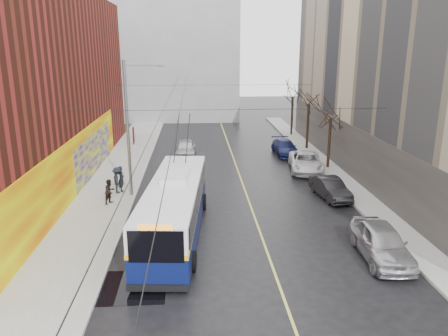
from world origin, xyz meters
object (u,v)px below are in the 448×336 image
(parked_car_a, at_px, (381,242))
(pedestrian_a, at_px, (121,179))
(tree_mid, at_px, (309,96))
(pedestrian_c, at_px, (117,180))
(following_car, at_px, (185,148))
(tree_near, at_px, (331,109))
(parked_car_d, at_px, (285,148))
(trolleybus, at_px, (175,207))
(pedestrian_b, at_px, (110,191))
(parked_car_c, at_px, (306,162))
(streetlight_pole, at_px, (130,126))
(parked_car_b, at_px, (330,188))
(tree_far, at_px, (293,90))

(parked_car_a, distance_m, pedestrian_a, 17.39)
(tree_mid, relative_size, pedestrian_c, 3.72)
(following_car, bearing_deg, pedestrian_a, -110.49)
(tree_near, height_order, parked_car_d, tree_near)
(trolleybus, bearing_deg, pedestrian_b, 136.49)
(pedestrian_c, bearing_deg, parked_car_d, -69.22)
(following_car, distance_m, pedestrian_b, 13.36)
(parked_car_a, distance_m, parked_car_c, 15.24)
(parked_car_c, bearing_deg, tree_near, 23.16)
(pedestrian_b, bearing_deg, tree_near, -32.32)
(streetlight_pole, relative_size, parked_car_a, 1.84)
(parked_car_b, bearing_deg, parked_car_c, 81.92)
(streetlight_pole, bearing_deg, trolleybus, -64.73)
(streetlight_pole, distance_m, pedestrian_b, 4.41)
(tree_far, xyz_separation_m, pedestrian_c, (-16.26, -19.55, -4.09))
(streetlight_pole, height_order, parked_car_b, streetlight_pole)
(streetlight_pole, bearing_deg, tree_far, 52.88)
(trolleybus, xyz_separation_m, parked_car_a, (9.89, -3.33, -0.75))
(tree_near, height_order, parked_car_c, tree_near)
(parked_car_a, relative_size, parked_car_b, 1.20)
(parked_car_a, height_order, pedestrian_c, pedestrian_c)
(parked_car_a, xyz_separation_m, pedestrian_a, (-13.84, 10.52, 0.21))
(tree_far, distance_m, parked_car_d, 10.35)
(tree_mid, distance_m, parked_car_a, 23.30)
(trolleybus, bearing_deg, parked_car_d, 66.18)
(streetlight_pole, relative_size, parked_car_d, 1.91)
(trolleybus, xyz_separation_m, following_car, (0.26, 17.39, -0.81))
(trolleybus, relative_size, pedestrian_c, 6.77)
(pedestrian_b, bearing_deg, pedestrian_c, 29.02)
(tree_far, bearing_deg, trolleybus, -114.58)
(parked_car_d, height_order, pedestrian_a, pedestrian_a)
(streetlight_pole, bearing_deg, pedestrian_b, -127.91)
(parked_car_b, distance_m, pedestrian_b, 14.41)
(tree_mid, xyz_separation_m, trolleybus, (-12.10, -19.44, -3.67))
(parked_car_b, bearing_deg, parked_car_d, 84.61)
(parked_car_a, bearing_deg, tree_mid, 87.59)
(parked_car_b, xyz_separation_m, pedestrian_c, (-14.26, 1.57, 0.37))
(tree_mid, height_order, following_car, tree_mid)
(parked_car_b, xyz_separation_m, pedestrian_a, (-14.05, 1.87, 0.37))
(streetlight_pole, height_order, tree_far, streetlight_pole)
(trolleybus, xyz_separation_m, parked_car_d, (9.53, 17.47, -0.90))
(tree_far, height_order, parked_car_c, tree_far)
(tree_far, height_order, parked_car_a, tree_far)
(streetlight_pole, bearing_deg, parked_car_c, 22.60)
(parked_car_a, bearing_deg, streetlight_pole, 146.05)
(trolleybus, height_order, pedestrian_c, trolleybus)
(following_car, bearing_deg, pedestrian_b, -108.02)
(parked_car_b, height_order, pedestrian_c, pedestrian_c)
(following_car, distance_m, pedestrian_c, 11.39)
(parked_car_b, xyz_separation_m, parked_car_c, (0.00, 6.60, 0.08))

